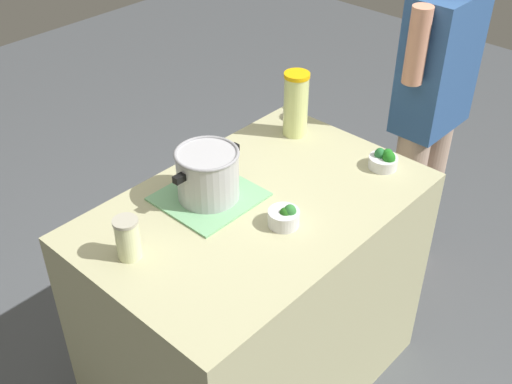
% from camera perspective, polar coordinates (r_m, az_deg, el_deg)
% --- Properties ---
extents(ground_plane, '(8.00, 8.00, 0.00)m').
position_cam_1_polar(ground_plane, '(2.79, -0.00, -16.27)').
color(ground_plane, '#4F5358').
extents(counter_slab, '(1.19, 0.77, 0.91)m').
position_cam_1_polar(counter_slab, '(2.44, -0.00, -9.68)').
color(counter_slab, '#B7B487').
rests_on(counter_slab, ground_plane).
extents(dish_cloth, '(0.32, 0.30, 0.01)m').
position_cam_1_polar(dish_cloth, '(2.17, -4.25, -0.42)').
color(dish_cloth, '#7BBB83').
rests_on(dish_cloth, counter_slab).
extents(cooking_pot, '(0.29, 0.22, 0.18)m').
position_cam_1_polar(cooking_pot, '(2.12, -4.36, 1.67)').
color(cooking_pot, '#B7B7BC').
rests_on(cooking_pot, dish_cloth).
extents(lemonade_pitcher, '(0.10, 0.10, 0.26)m').
position_cam_1_polar(lemonade_pitcher, '(2.47, 3.60, 7.91)').
color(lemonade_pitcher, '#E3ED91').
rests_on(lemonade_pitcher, counter_slab).
extents(mason_jar, '(0.08, 0.08, 0.14)m').
position_cam_1_polar(mason_jar, '(1.93, -11.47, -4.10)').
color(mason_jar, beige).
rests_on(mason_jar, counter_slab).
extents(broccoli_bowl_front, '(0.11, 0.11, 0.08)m').
position_cam_1_polar(broccoli_bowl_front, '(2.35, 11.45, 2.86)').
color(broccoli_bowl_front, silver).
rests_on(broccoli_bowl_front, counter_slab).
extents(broccoli_bowl_center, '(0.10, 0.10, 0.08)m').
position_cam_1_polar(broccoli_bowl_center, '(2.04, 2.58, -2.24)').
color(broccoli_bowl_center, silver).
rests_on(broccoli_bowl_center, counter_slab).
extents(person_cook, '(0.50, 0.20, 1.61)m').
position_cam_1_polar(person_cook, '(2.82, 15.39, 6.81)').
color(person_cook, tan).
rests_on(person_cook, ground_plane).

